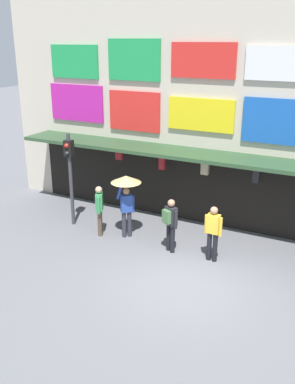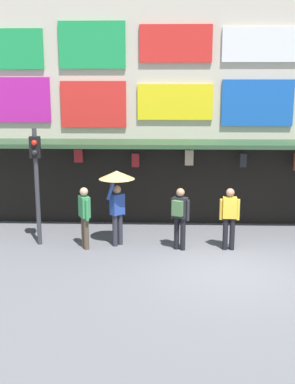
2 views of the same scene
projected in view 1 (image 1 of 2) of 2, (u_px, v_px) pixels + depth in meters
ground_plane at (186, 283)px, 11.31m from camera, size 80.00×80.00×0.00m
shopfront at (243, 109)px, 13.79m from camera, size 18.00×2.60×8.00m
traffic_light_near at (70, 165)px, 14.21m from camera, size 0.31×0.34×3.20m
pedestrian_in_green at (213, 231)px, 12.17m from camera, size 0.53×0.24×1.68m
pedestrian_with_umbrella at (126, 189)px, 13.44m from camera, size 0.96×0.96×2.08m
pedestrian_in_yellow at (99, 208)px, 13.81m from camera, size 0.36×0.48×1.68m
pedestrian_in_white at (170, 222)px, 12.68m from camera, size 0.49×0.45×1.68m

